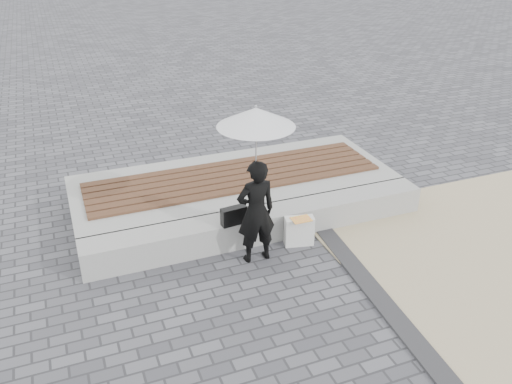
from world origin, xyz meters
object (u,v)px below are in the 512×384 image
(seating_ledge, at_px, (262,224))
(woman, at_px, (256,212))
(parasol, at_px, (256,117))
(canvas_tote, at_px, (299,231))
(handbag, at_px, (234,216))

(seating_ledge, xyz_separation_m, woman, (-0.29, -0.49, 0.51))
(woman, height_order, parasol, parasol)
(woman, relative_size, parasol, 1.19)
(woman, xyz_separation_m, canvas_tote, (0.68, 0.12, -0.50))
(seating_ledge, relative_size, parasol, 4.15)
(seating_ledge, bearing_deg, woman, -120.36)
(canvas_tote, bearing_deg, handbag, 179.46)
(seating_ledge, distance_m, handbag, 0.60)
(seating_ledge, distance_m, woman, 0.77)
(woman, bearing_deg, parasol, 180.00)
(canvas_tote, bearing_deg, parasol, -157.36)
(woman, distance_m, handbag, 0.42)
(parasol, xyz_separation_m, canvas_tote, (0.68, 0.12, -1.78))
(woman, bearing_deg, canvas_tote, -171.86)
(seating_ledge, bearing_deg, canvas_tote, -43.43)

